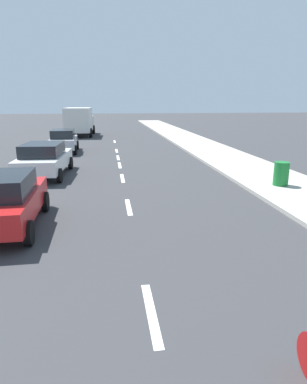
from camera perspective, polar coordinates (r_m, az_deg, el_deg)
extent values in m
plane|color=#38383A|center=(18.17, -5.66, 4.10)|extent=(160.00, 160.00, 0.00)
cube|color=#B2ADA3|center=(21.39, 12.25, 5.70)|extent=(3.60, 80.00, 0.14)
cube|color=white|center=(6.06, -0.38, -19.77)|extent=(0.16, 1.80, 0.01)
cube|color=white|center=(11.43, -4.24, -2.52)|extent=(0.16, 1.80, 0.01)
cube|color=white|center=(15.68, -5.28, 2.34)|extent=(0.16, 1.80, 0.01)
cube|color=white|center=(18.89, -5.75, 4.54)|extent=(0.16, 1.80, 0.01)
cube|color=white|center=(21.43, -6.02, 5.80)|extent=(0.16, 1.80, 0.01)
cube|color=white|center=(24.49, -6.27, 6.97)|extent=(0.16, 1.80, 0.01)
cube|color=white|center=(30.07, -6.60, 8.48)|extent=(0.16, 1.80, 0.01)
cube|color=red|center=(10.26, -23.77, -1.89)|extent=(1.77, 4.05, 0.64)
cube|color=black|center=(9.92, -24.41, 1.09)|extent=(1.53, 2.12, 0.56)
cylinder|color=black|center=(11.46, -17.86, -1.54)|extent=(0.19, 0.64, 0.64)
cylinder|color=black|center=(8.92, -20.38, -6.53)|extent=(0.19, 0.64, 0.64)
cube|color=white|center=(16.86, -17.93, 4.95)|extent=(2.14, 4.59, 0.64)
cube|color=black|center=(16.55, -18.27, 6.86)|extent=(1.79, 2.43, 0.56)
cylinder|color=black|center=(18.61, -19.63, 4.56)|extent=(0.22, 0.65, 0.64)
cylinder|color=black|center=(18.21, -13.87, 4.78)|extent=(0.22, 0.65, 0.64)
cylinder|color=black|center=(15.74, -22.39, 2.47)|extent=(0.22, 0.65, 0.64)
cylinder|color=black|center=(15.26, -15.63, 2.70)|extent=(0.22, 0.65, 0.64)
cube|color=#B7BABF|center=(24.37, -14.96, 8.13)|extent=(1.78, 4.01, 0.64)
cube|color=black|center=(24.11, -15.10, 9.49)|extent=(1.52, 2.10, 0.56)
cylinder|color=black|center=(25.83, -16.49, 7.57)|extent=(0.20, 0.64, 0.64)
cylinder|color=black|center=(25.68, -12.77, 7.78)|extent=(0.20, 0.64, 0.64)
cylinder|color=black|center=(23.18, -17.26, 6.70)|extent=(0.20, 0.64, 0.64)
cylinder|color=black|center=(23.01, -13.12, 6.93)|extent=(0.20, 0.64, 0.64)
cube|color=beige|center=(37.82, -12.02, 11.43)|extent=(2.48, 2.42, 1.40)
cube|color=silver|center=(34.83, -12.57, 11.85)|extent=(2.55, 4.24, 2.30)
cylinder|color=black|center=(37.89, -13.81, 10.20)|extent=(0.31, 0.91, 0.90)
cylinder|color=black|center=(37.64, -10.13, 10.37)|extent=(0.31, 0.91, 0.90)
cylinder|color=black|center=(34.05, -14.69, 9.62)|extent=(0.31, 0.91, 0.90)
cylinder|color=black|center=(33.77, -10.60, 9.81)|extent=(0.31, 0.91, 0.90)
cylinder|color=#19722D|center=(14.60, 20.80, 2.91)|extent=(0.60, 0.60, 0.96)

